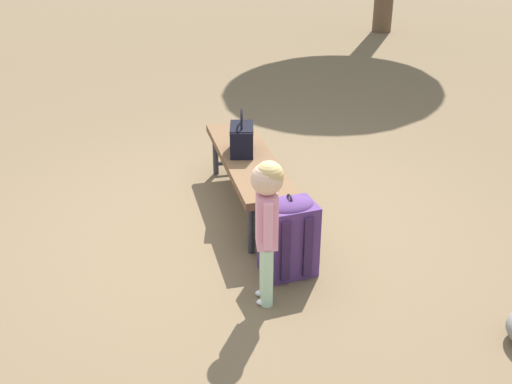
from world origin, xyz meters
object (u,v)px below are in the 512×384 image
Objects in this scene: handbag at (242,138)px; backpack_small at (269,221)px; park_bench at (248,163)px; backpack_large at (288,234)px; child_standing at (267,211)px.

backpack_small is at bearing 16.60° from handbag.
park_bench is 4.48× the size of handbag.
backpack_large is (1.05, 0.29, -0.28)m from handbag.
child_standing is (1.37, 0.13, 0.06)m from handbag.
child_standing is at bearing 5.46° from handbag.
backpack_large reaches higher than backpack_small.
backpack_large reaches higher than park_bench.
park_bench is 2.79× the size of backpack_large.
park_bench is at bearing -176.23° from child_standing.
child_standing reaches higher than park_bench.
backpack_large is (-0.32, 0.16, -0.35)m from child_standing.
handbag is 0.38× the size of child_standing.
backpack_small is (0.62, 0.18, -0.42)m from handbag.
backpack_large is at bearing 14.07° from backpack_small.
backpack_small is at bearing 14.37° from park_bench.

